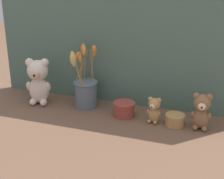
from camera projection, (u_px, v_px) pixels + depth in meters
name	position (u px, v px, depth m)	size (l,w,h in m)	color
ground_plane	(111.00, 116.00, 1.64)	(4.00, 4.00, 0.00)	brown
backdrop_wall	(122.00, 48.00, 1.68)	(1.33, 0.02, 0.58)	#4C6B5B
teddy_bear_large	(38.00, 80.00, 1.74)	(0.13, 0.12, 0.24)	beige
teddy_bear_medium	(201.00, 110.00, 1.49)	(0.09, 0.08, 0.17)	olive
teddy_bear_small	(154.00, 109.00, 1.55)	(0.07, 0.06, 0.12)	tan
flower_vase	(85.00, 89.00, 1.71)	(0.14, 0.17, 0.32)	slate
decorative_tin_tall	(124.00, 109.00, 1.63)	(0.10, 0.10, 0.07)	#993D33
decorative_tin_short	(175.00, 120.00, 1.54)	(0.09, 0.09, 0.05)	tan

